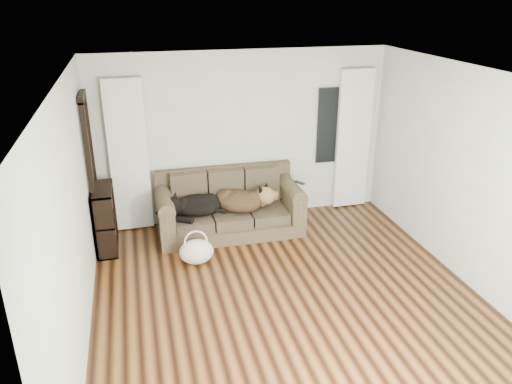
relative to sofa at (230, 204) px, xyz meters
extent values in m
plane|color=black|center=(0.32, -1.98, -0.45)|extent=(5.00, 5.00, 0.00)
plane|color=white|center=(0.32, -1.98, 2.15)|extent=(5.00, 5.00, 0.00)
cube|color=silver|center=(0.32, 0.52, 0.85)|extent=(4.50, 0.04, 2.60)
cube|color=silver|center=(-1.93, -1.98, 0.85)|extent=(0.04, 5.00, 2.60)
cube|color=silver|center=(2.57, -1.98, 0.85)|extent=(0.04, 5.00, 2.60)
cube|color=white|center=(-1.38, 0.44, 0.70)|extent=(0.55, 0.08, 2.25)
cube|color=white|center=(2.12, 0.44, 0.70)|extent=(0.55, 0.08, 2.25)
cube|color=black|center=(1.77, 0.50, 0.95)|extent=(0.50, 0.03, 1.20)
cube|color=black|center=(-1.88, 0.07, 0.60)|extent=(0.07, 0.60, 2.10)
cube|color=#4B3F2B|center=(0.00, 0.00, 0.00)|extent=(2.10, 0.91, 0.86)
ellipsoid|color=black|center=(-0.52, -0.04, 0.03)|extent=(0.75, 0.57, 0.30)
ellipsoid|color=black|center=(0.17, -0.03, 0.04)|extent=(0.91, 0.85, 0.33)
cube|color=black|center=(1.04, -0.11, 0.28)|extent=(0.14, 0.20, 0.02)
ellipsoid|color=beige|center=(-0.62, -0.81, -0.29)|extent=(0.55, 0.49, 0.33)
cube|color=black|center=(-1.77, -0.09, 0.05)|extent=(0.35, 0.75, 0.91)
camera|label=1|loc=(-1.27, -6.64, 2.97)|focal=35.00mm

